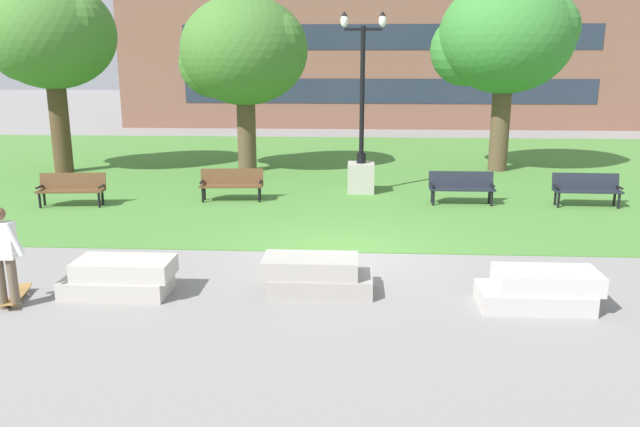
% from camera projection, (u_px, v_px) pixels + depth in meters
% --- Properties ---
extents(ground_plane, '(140.00, 140.00, 0.00)m').
position_uv_depth(ground_plane, '(343.00, 253.00, 13.20)').
color(ground_plane, gray).
extents(grass_lawn, '(40.00, 20.00, 0.02)m').
position_uv_depth(grass_lawn, '(349.00, 171.00, 22.88)').
color(grass_lawn, '#4C8438').
rests_on(grass_lawn, ground).
extents(concrete_block_center, '(1.89, 0.90, 0.64)m').
position_uv_depth(concrete_block_center, '(121.00, 277.00, 10.80)').
color(concrete_block_center, '#B2ADA3').
rests_on(concrete_block_center, ground).
extents(concrete_block_left, '(1.91, 0.90, 0.64)m').
position_uv_depth(concrete_block_left, '(316.00, 275.00, 10.92)').
color(concrete_block_left, '#9E9991').
rests_on(concrete_block_left, ground).
extents(concrete_block_right, '(1.92, 0.90, 0.64)m').
position_uv_depth(concrete_block_right, '(539.00, 289.00, 10.24)').
color(concrete_block_right, '#BCB7B2').
rests_on(concrete_block_right, ground).
extents(person_skateboarder, '(0.81, 0.27, 1.71)m').
position_uv_depth(person_skateboarder, '(3.00, 252.00, 10.04)').
color(person_skateboarder, brown).
rests_on(person_skateboarder, ground).
extents(skateboard, '(0.41, 1.04, 0.14)m').
position_uv_depth(skateboard, '(17.00, 296.00, 10.55)').
color(skateboard, olive).
rests_on(skateboard, ground).
extents(park_bench_near_left, '(1.80, 0.53, 0.90)m').
position_uv_depth(park_bench_near_left, '(461.00, 186.00, 17.48)').
color(park_bench_near_left, '#1E232D').
rests_on(park_bench_near_left, grass_lawn).
extents(park_bench_near_right, '(1.84, 0.67, 0.90)m').
position_uv_depth(park_bench_near_right, '(232.00, 183.00, 17.91)').
color(park_bench_near_right, brown).
rests_on(park_bench_near_right, grass_lawn).
extents(park_bench_far_left, '(1.85, 0.72, 0.90)m').
position_uv_depth(park_bench_far_left, '(72.00, 187.00, 17.24)').
color(park_bench_far_left, brown).
rests_on(park_bench_far_left, grass_lawn).
extents(park_bench_far_right, '(1.81, 0.58, 0.90)m').
position_uv_depth(park_bench_far_right, '(587.00, 188.00, 17.20)').
color(park_bench_far_right, '#1E232D').
rests_on(park_bench_far_right, grass_lawn).
extents(lamp_post_left, '(1.32, 0.80, 5.30)m').
position_uv_depth(lamp_post_left, '(361.00, 158.00, 18.89)').
color(lamp_post_left, '#ADA89E').
rests_on(lamp_post_left, grass_lawn).
extents(tree_near_right, '(4.66, 4.44, 6.14)m').
position_uv_depth(tree_near_right, '(243.00, 53.00, 21.78)').
color(tree_near_right, brown).
rests_on(tree_near_right, grass_lawn).
extents(tree_far_left, '(4.91, 4.68, 6.74)m').
position_uv_depth(tree_far_left, '(504.00, 38.00, 21.80)').
color(tree_far_left, brown).
rests_on(tree_far_left, grass_lawn).
extents(tree_far_right, '(4.60, 4.38, 6.66)m').
position_uv_depth(tree_far_right, '(50.00, 37.00, 21.42)').
color(tree_far_right, '#4C3823').
rests_on(tree_far_right, grass_lawn).
extents(building_facade_distant, '(31.51, 1.03, 12.52)m').
position_uv_depth(building_facade_distant, '(390.00, 18.00, 35.31)').
color(building_facade_distant, brown).
rests_on(building_facade_distant, ground).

